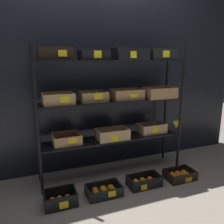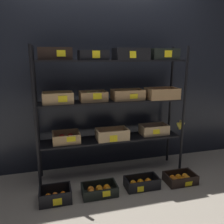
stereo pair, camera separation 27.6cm
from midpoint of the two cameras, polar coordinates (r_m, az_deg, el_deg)
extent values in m
plane|color=gray|center=(3.05, -2.68, -14.83)|extent=(10.00, 10.00, 0.00)
cube|color=black|center=(3.04, -5.18, 10.57)|extent=(4.12, 0.12, 2.59)
cylinder|color=black|center=(2.48, -20.86, -2.98)|extent=(0.03, 0.03, 1.56)
cylinder|color=black|center=(3.00, 13.97, 0.29)|extent=(0.03, 0.03, 1.56)
cylinder|color=black|center=(2.80, -20.95, -1.15)|extent=(0.03, 0.03, 1.56)
cylinder|color=black|center=(3.27, 10.64, 1.53)|extent=(0.03, 0.03, 1.56)
cube|color=black|center=(2.86, -2.78, -6.61)|extent=(1.69, 0.30, 0.02)
cube|color=black|center=(2.73, -2.89, 2.61)|extent=(1.69, 0.30, 0.02)
cube|color=black|center=(2.69, -3.01, 12.43)|extent=(1.69, 0.30, 0.02)
cube|color=tan|center=(2.76, -13.87, -7.38)|extent=(0.31, 0.26, 0.01)
cube|color=tan|center=(2.63, -13.59, -7.14)|extent=(0.31, 0.02, 0.10)
cube|color=tan|center=(2.86, -14.26, -5.51)|extent=(0.31, 0.02, 0.10)
cube|color=tan|center=(2.73, -17.02, -6.58)|extent=(0.02, 0.23, 0.10)
cube|color=tan|center=(2.76, -10.89, -5.99)|extent=(0.02, 0.23, 0.10)
sphere|color=red|center=(2.71, -14.81, -6.89)|extent=(0.07, 0.07, 0.07)
sphere|color=red|center=(2.72, -12.78, -6.72)|extent=(0.07, 0.07, 0.07)
sphere|color=red|center=(2.78, -15.00, -6.41)|extent=(0.07, 0.07, 0.07)
sphere|color=red|center=(2.79, -12.94, -6.22)|extent=(0.07, 0.07, 0.07)
cube|color=yellow|center=(2.62, -12.56, -6.90)|extent=(0.10, 0.01, 0.06)
cube|color=tan|center=(2.82, -2.71, -6.54)|extent=(0.38, 0.22, 0.01)
cube|color=tan|center=(2.71, -2.04, -5.96)|extent=(0.38, 0.02, 0.12)
cube|color=tan|center=(2.89, -3.37, -4.70)|extent=(0.38, 0.02, 0.12)
cube|color=tan|center=(2.75, -6.32, -5.72)|extent=(0.02, 0.19, 0.12)
cube|color=tan|center=(2.86, 0.73, -4.90)|extent=(0.02, 0.19, 0.12)
sphere|color=orange|center=(2.75, -4.32, -6.11)|extent=(0.07, 0.07, 0.07)
sphere|color=orange|center=(2.78, -2.43, -5.91)|extent=(0.07, 0.07, 0.07)
sphere|color=orange|center=(2.81, -0.82, -5.65)|extent=(0.07, 0.07, 0.07)
sphere|color=orange|center=(2.80, -4.72, -5.77)|extent=(0.07, 0.07, 0.07)
sphere|color=orange|center=(2.84, -2.84, -5.52)|extent=(0.07, 0.07, 0.07)
sphere|color=orange|center=(2.86, -1.05, -5.33)|extent=(0.07, 0.07, 0.07)
cube|color=yellow|center=(2.70, -2.23, -6.54)|extent=(0.09, 0.01, 0.08)
cube|color=tan|center=(3.07, 7.14, -4.93)|extent=(0.35, 0.20, 0.01)
cube|color=tan|center=(2.98, 8.02, -4.34)|extent=(0.35, 0.02, 0.11)
cube|color=tan|center=(3.13, 6.36, -3.38)|extent=(0.35, 0.02, 0.11)
cube|color=tan|center=(2.98, 4.35, -4.20)|extent=(0.02, 0.17, 0.11)
cube|color=tan|center=(3.13, 9.85, -3.49)|extent=(0.02, 0.17, 0.11)
sphere|color=#592554|center=(2.99, 5.65, -4.80)|extent=(0.05, 0.05, 0.05)
sphere|color=#59295C|center=(3.02, 6.48, -4.67)|extent=(0.05, 0.05, 0.05)
sphere|color=#652149|center=(3.04, 7.48, -4.57)|extent=(0.05, 0.05, 0.05)
sphere|color=#542553|center=(3.07, 8.28, -4.43)|extent=(0.05, 0.05, 0.05)
sphere|color=#5C2F46|center=(3.09, 9.20, -4.33)|extent=(0.05, 0.05, 0.05)
sphere|color=#622959|center=(3.05, 5.03, -4.46)|extent=(0.05, 0.05, 0.05)
sphere|color=#6D2049|center=(3.06, 5.96, -4.38)|extent=(0.05, 0.05, 0.05)
sphere|color=#5D3049|center=(3.09, 6.82, -4.23)|extent=(0.05, 0.05, 0.05)
sphere|color=#6B2851|center=(3.11, 7.82, -4.13)|extent=(0.05, 0.05, 0.05)
sphere|color=#59285A|center=(3.14, 8.61, -4.02)|extent=(0.05, 0.05, 0.05)
cube|color=yellow|center=(2.96, 7.88, -4.51)|extent=(0.09, 0.01, 0.06)
cube|color=tan|center=(2.62, -15.93, 1.99)|extent=(0.33, 0.24, 0.01)
cube|color=tan|center=(2.50, -15.78, 2.89)|extent=(0.33, 0.02, 0.11)
cube|color=tan|center=(2.72, -16.24, 3.67)|extent=(0.33, 0.02, 0.11)
cube|color=tan|center=(2.60, -19.46, 3.02)|extent=(0.02, 0.20, 0.11)
cube|color=tan|center=(2.63, -12.61, 3.56)|extent=(0.02, 0.20, 0.11)
sphere|color=#8CBC38|center=(2.57, -17.09, 2.67)|extent=(0.07, 0.07, 0.07)
sphere|color=#8DBE3E|center=(2.58, -14.75, 2.86)|extent=(0.07, 0.07, 0.07)
sphere|color=#8DC132|center=(2.64, -17.30, 2.90)|extent=(0.07, 0.07, 0.07)
sphere|color=#8FBD44|center=(2.65, -14.86, 3.10)|extent=(0.07, 0.07, 0.07)
cube|color=yellow|center=(2.50, -14.70, 2.87)|extent=(0.10, 0.01, 0.07)
cube|color=#A87F51|center=(2.70, -7.49, 2.73)|extent=(0.31, 0.22, 0.01)
cube|color=#A87F51|center=(2.60, -6.99, 3.57)|extent=(0.31, 0.02, 0.10)
cube|color=#A87F51|center=(2.79, -8.02, 4.22)|extent=(0.31, 0.02, 0.10)
cube|color=#A87F51|center=(2.66, -10.60, 3.69)|extent=(0.02, 0.19, 0.10)
cube|color=#A87F51|center=(2.73, -4.52, 4.11)|extent=(0.02, 0.19, 0.10)
ellipsoid|color=#B9C05D|center=(2.65, -8.54, 3.64)|extent=(0.07, 0.07, 0.09)
ellipsoid|color=#A9AA4E|center=(2.68, -6.22, 3.80)|extent=(0.07, 0.07, 0.09)
ellipsoid|color=#AAC15D|center=(2.71, -8.76, 3.84)|extent=(0.07, 0.07, 0.09)
ellipsoid|color=#B7C25F|center=(2.74, -6.67, 4.00)|extent=(0.07, 0.07, 0.09)
cube|color=yellow|center=(2.59, -6.36, 3.77)|extent=(0.10, 0.01, 0.07)
cube|color=#A87F51|center=(2.81, 0.84, 3.26)|extent=(0.37, 0.23, 0.01)
cube|color=#A87F51|center=(2.71, 1.67, 4.15)|extent=(0.37, 0.02, 0.11)
cube|color=#A87F51|center=(2.90, 0.06, 4.77)|extent=(0.37, 0.02, 0.11)
cube|color=#A87F51|center=(2.74, -2.64, 4.26)|extent=(0.02, 0.19, 0.11)
cube|color=#A87F51|center=(2.87, 4.16, 4.66)|extent=(0.02, 0.19, 0.11)
sphere|color=gold|center=(2.75, -0.73, 3.91)|extent=(0.07, 0.07, 0.07)
sphere|color=#D2C947|center=(2.78, 1.16, 4.01)|extent=(0.07, 0.07, 0.07)
sphere|color=gold|center=(2.81, 2.72, 4.11)|extent=(0.07, 0.07, 0.07)
sphere|color=#D3C750|center=(2.80, -1.08, 4.10)|extent=(0.07, 0.07, 0.07)
sphere|color=#D9C551|center=(2.83, 0.55, 4.20)|extent=(0.07, 0.07, 0.07)
sphere|color=gold|center=(2.87, 2.39, 4.31)|extent=(0.07, 0.07, 0.07)
cube|color=yellow|center=(2.71, 2.49, 3.91)|extent=(0.10, 0.01, 0.06)
cube|color=#A87F51|center=(2.95, 8.90, 3.58)|extent=(0.38, 0.25, 0.01)
cube|color=#A87F51|center=(2.84, 10.11, 4.49)|extent=(0.38, 0.02, 0.12)
cube|color=#A87F51|center=(3.04, 7.85, 5.15)|extent=(0.38, 0.02, 0.12)
cube|color=#A87F51|center=(2.86, 5.77, 4.67)|extent=(0.02, 0.22, 0.12)
cube|color=#A87F51|center=(3.04, 11.93, 4.97)|extent=(0.02, 0.22, 0.12)
sphere|color=orange|center=(2.86, 7.45, 4.06)|extent=(0.06, 0.06, 0.06)
sphere|color=orange|center=(2.89, 8.64, 4.12)|extent=(0.06, 0.06, 0.06)
sphere|color=orange|center=(2.93, 9.91, 4.18)|extent=(0.06, 0.06, 0.06)
sphere|color=orange|center=(2.97, 11.07, 4.26)|extent=(0.06, 0.06, 0.06)
sphere|color=orange|center=(2.93, 6.79, 4.29)|extent=(0.06, 0.06, 0.06)
sphere|color=orange|center=(2.96, 7.96, 4.36)|extent=(0.06, 0.06, 0.06)
sphere|color=orange|center=(3.00, 9.12, 4.43)|extent=(0.06, 0.06, 0.06)
sphere|color=#FD660C|center=(3.04, 10.27, 4.49)|extent=(0.06, 0.06, 0.06)
cube|color=black|center=(2.61, -16.75, 12.22)|extent=(0.35, 0.23, 0.01)
cube|color=black|center=(2.50, -16.64, 13.70)|extent=(0.35, 0.02, 0.12)
cube|color=black|center=(2.71, -17.04, 13.61)|extent=(0.35, 0.02, 0.12)
cube|color=black|center=(2.60, -20.65, 13.38)|extent=(0.02, 0.20, 0.12)
cube|color=black|center=(2.62, -13.09, 13.86)|extent=(0.02, 0.20, 0.12)
ellipsoid|color=yellow|center=(2.56, -19.02, 13.06)|extent=(0.06, 0.06, 0.08)
ellipsoid|color=yellow|center=(2.56, -17.42, 13.17)|extent=(0.06, 0.06, 0.08)
ellipsoid|color=yellow|center=(2.58, -16.12, 13.26)|extent=(0.06, 0.06, 0.08)
ellipsoid|color=yellow|center=(2.58, -14.58, 13.35)|extent=(0.06, 0.06, 0.08)
ellipsoid|color=yellow|center=(2.64, -18.98, 13.05)|extent=(0.06, 0.06, 0.08)
ellipsoid|color=yellow|center=(2.64, -17.60, 13.15)|extent=(0.06, 0.06, 0.08)
ellipsoid|color=yellow|center=(2.65, -16.13, 13.25)|extent=(0.06, 0.06, 0.08)
ellipsoid|color=yellow|center=(2.65, -14.66, 13.33)|extent=(0.06, 0.06, 0.08)
cube|color=yellow|center=(2.49, -15.25, 13.72)|extent=(0.09, 0.01, 0.06)
cube|color=black|center=(2.62, -7.62, 12.66)|extent=(0.32, 0.22, 0.01)
cube|color=black|center=(2.53, -7.09, 13.82)|extent=(0.32, 0.02, 0.09)
cube|color=black|center=(2.73, -8.18, 13.75)|extent=(0.32, 0.02, 0.09)
cube|color=black|center=(2.59, -10.99, 13.67)|extent=(0.02, 0.19, 0.09)
cube|color=black|center=(2.66, -4.42, 13.85)|extent=(0.02, 0.19, 0.09)
ellipsoid|color=brown|center=(2.57, -9.46, 13.47)|extent=(0.05, 0.05, 0.07)
ellipsoid|color=brown|center=(2.59, -8.12, 13.52)|extent=(0.05, 0.05, 0.07)
ellipsoid|color=brown|center=(2.60, -6.85, 13.55)|extent=(0.05, 0.05, 0.07)
ellipsoid|color=brown|center=(2.61, -5.48, 13.59)|extent=(0.05, 0.05, 0.07)
ellipsoid|color=brown|center=(2.64, -9.64, 13.46)|extent=(0.05, 0.05, 0.07)
ellipsoid|color=brown|center=(2.65, -8.47, 13.50)|extent=(0.05, 0.05, 0.07)
ellipsoid|color=brown|center=(2.66, -7.17, 13.54)|extent=(0.05, 0.05, 0.07)
ellipsoid|color=brown|center=(2.68, -5.90, 13.57)|extent=(0.05, 0.05, 0.07)
cube|color=yellow|center=(2.52, -6.73, 13.84)|extent=(0.08, 0.01, 0.08)
cube|color=black|center=(2.74, 1.49, 12.80)|extent=(0.38, 0.26, 0.01)
cube|color=black|center=(2.63, 2.54, 14.18)|extent=(0.38, 0.02, 0.12)
cube|color=black|center=(2.85, 0.53, 14.13)|extent=(0.38, 0.02, 0.12)
cube|color=black|center=(2.68, -2.22, 14.17)|extent=(0.02, 0.23, 0.12)
cube|color=black|center=(2.81, 5.02, 14.09)|extent=(0.02, 0.23, 0.12)
sphere|color=red|center=(2.67, 0.09, 13.69)|extent=(0.07, 0.07, 0.07)
sphere|color=red|center=(2.70, 1.87, 13.68)|extent=(0.07, 0.07, 0.07)
sphere|color=red|center=(2.74, 3.55, 13.66)|extent=(0.07, 0.07, 0.07)
sphere|color=red|center=(2.74, -0.72, 13.68)|extent=(0.07, 0.07, 0.07)
sphere|color=red|center=(2.78, 1.28, 13.67)|extent=(0.07, 0.07, 0.07)
sphere|color=red|center=(2.81, 2.89, 13.66)|extent=(0.07, 0.07, 0.07)
cube|color=yellow|center=(2.61, 2.22, 13.88)|extent=(0.07, 0.01, 0.07)
cube|color=black|center=(2.91, 9.16, 12.67)|extent=(0.33, 0.20, 0.01)
cube|color=black|center=(2.84, 10.16, 13.91)|extent=(0.33, 0.02, 0.12)
cube|color=black|center=(3.00, 8.29, 13.94)|extent=(0.33, 0.02, 0.12)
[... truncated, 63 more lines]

